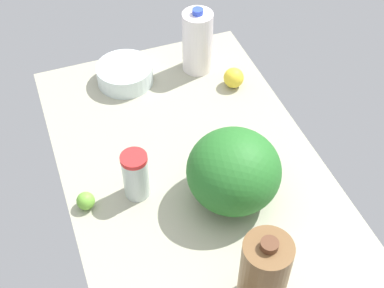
% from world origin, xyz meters
% --- Properties ---
extents(countertop, '(1.20, 0.76, 0.03)m').
position_xyz_m(countertop, '(0.00, 0.00, 0.01)').
color(countertop, '#A5A38B').
rests_on(countertop, ground).
extents(tumbler_cup, '(0.08, 0.08, 0.15)m').
position_xyz_m(tumbler_cup, '(0.04, -0.18, 0.11)').
color(tumbler_cup, silver).
rests_on(tumbler_cup, countertop).
extents(watermelon, '(0.26, 0.26, 0.22)m').
position_xyz_m(watermelon, '(0.14, 0.07, 0.14)').
color(watermelon, '#276F28').
rests_on(watermelon, countertop).
extents(mixing_bowl, '(0.19, 0.19, 0.07)m').
position_xyz_m(mixing_bowl, '(-0.45, -0.08, 0.06)').
color(mixing_bowl, silver).
rests_on(mixing_bowl, countertop).
extents(milk_jug, '(0.11, 0.11, 0.24)m').
position_xyz_m(milk_jug, '(-0.43, 0.18, 0.14)').
color(milk_jug, white).
rests_on(milk_jug, countertop).
extents(chocolate_milk_jug, '(0.12, 0.12, 0.25)m').
position_xyz_m(chocolate_milk_jug, '(0.46, 0.01, 0.15)').
color(chocolate_milk_jug, brown).
rests_on(chocolate_milk_jug, countertop).
extents(lemon_loose, '(0.07, 0.07, 0.07)m').
position_xyz_m(lemon_loose, '(-0.30, 0.26, 0.06)').
color(lemon_loose, yellow).
rests_on(lemon_loose, countertop).
extents(lime_near_front, '(0.05, 0.05, 0.05)m').
position_xyz_m(lime_near_front, '(0.04, -0.33, 0.06)').
color(lime_near_front, '#6EB43A').
rests_on(lime_near_front, countertop).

